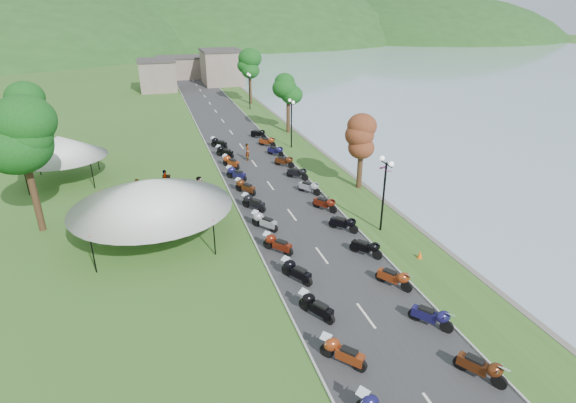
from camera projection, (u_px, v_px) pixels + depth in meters
road at (241, 146)px, 48.18m from camera, size 7.00×120.00×0.02m
hills_backdrop at (164, 41)px, 188.19m from camera, size 360.00×120.00×76.00m
far_building at (183, 70)px, 86.01m from camera, size 18.00×16.00×5.00m
moto_row_left at (272, 233)px, 28.75m from camera, size 2.60×44.71×1.10m
moto_row_right at (325, 204)px, 32.95m from camera, size 2.60×43.26×1.10m
vendor_tent_main at (152, 209)px, 28.56m from camera, size 6.76×6.76×4.00m
vendor_tent_side at (62, 159)px, 37.82m from camera, size 4.87×4.87×4.00m
tree_park_left at (24, 151)px, 28.10m from camera, size 3.97×3.97×11.03m
tree_lakeside at (361, 149)px, 35.97m from camera, size 2.40×2.40×6.66m
pedestrian_a at (140, 200)px, 34.93m from camera, size 0.79×0.73×1.75m
pedestrian_b at (170, 198)px, 35.33m from camera, size 0.99×0.60×1.97m
pedestrian_c at (139, 220)px, 31.65m from camera, size 0.69×1.10×1.58m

